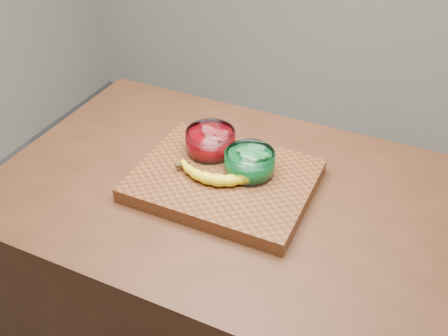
% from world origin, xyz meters
% --- Properties ---
extents(counter, '(1.20, 0.80, 0.90)m').
position_xyz_m(counter, '(0.00, 0.00, 0.45)').
color(counter, '#4C2916').
rests_on(counter, ground).
extents(cutting_board, '(0.45, 0.35, 0.04)m').
position_xyz_m(cutting_board, '(0.00, 0.00, 0.92)').
color(cutting_board, brown).
rests_on(cutting_board, counter).
extents(bowl_red, '(0.13, 0.13, 0.06)m').
position_xyz_m(bowl_red, '(-0.08, 0.08, 0.97)').
color(bowl_red, white).
rests_on(bowl_red, cutting_board).
extents(bowl_green, '(0.13, 0.13, 0.06)m').
position_xyz_m(bowl_green, '(0.06, 0.04, 0.97)').
color(bowl_green, white).
rests_on(bowl_green, cutting_board).
extents(banana, '(0.25, 0.14, 0.04)m').
position_xyz_m(banana, '(-0.01, -0.01, 0.96)').
color(banana, yellow).
rests_on(banana, cutting_board).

